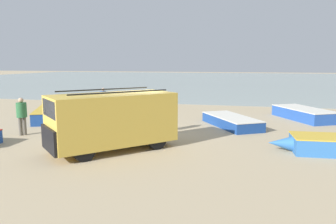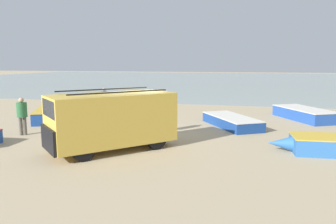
{
  "view_description": "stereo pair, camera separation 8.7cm",
  "coord_description": "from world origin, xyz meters",
  "views": [
    {
      "loc": [
        4.66,
        -13.41,
        3.31
      ],
      "look_at": [
        1.11,
        1.35,
        1.0
      ],
      "focal_mm": 35.0,
      "sensor_mm": 36.0,
      "label": 1
    },
    {
      "loc": [
        4.74,
        -13.39,
        3.31
      ],
      "look_at": [
        1.11,
        1.35,
        1.0
      ],
      "focal_mm": 35.0,
      "sensor_mm": 36.0,
      "label": 2
    }
  ],
  "objects": [
    {
      "name": "fishing_rowboat_1",
      "position": [
        3.87,
        3.79,
        0.26
      ],
      "size": [
        3.38,
        4.62,
        0.53
      ],
      "rotation": [
        0.0,
        0.0,
        2.12
      ],
      "color": "navy",
      "rests_on": "ground_plane"
    },
    {
      "name": "parked_van",
      "position": [
        -0.23,
        -2.11,
        1.19
      ],
      "size": [
        4.59,
        4.7,
        2.29
      ],
      "rotation": [
        0.0,
        0.0,
        3.95
      ],
      "color": "gold",
      "rests_on": "ground_plane"
    },
    {
      "name": "fisherman_1",
      "position": [
        -5.25,
        -0.69,
        1.03
      ],
      "size": [
        0.45,
        0.45,
        1.73
      ],
      "rotation": [
        0.0,
        0.0,
        2.19
      ],
      "color": "#5B564C",
      "rests_on": "ground_plane"
    },
    {
      "name": "fisherman_0",
      "position": [
        -4.63,
        6.73,
        0.97
      ],
      "size": [
        0.43,
        0.43,
        1.62
      ],
      "rotation": [
        0.0,
        0.0,
        1.63
      ],
      "color": "#5B564C",
      "rests_on": "ground_plane"
    },
    {
      "name": "fisherman_2",
      "position": [
        0.57,
        1.27,
        0.99
      ],
      "size": [
        0.44,
        0.44,
        1.66
      ],
      "rotation": [
        0.0,
        0.0,
        2.13
      ],
      "color": "navy",
      "rests_on": "ground_plane"
    },
    {
      "name": "fishing_rowboat_4",
      "position": [
        7.89,
        6.95,
        0.33
      ],
      "size": [
        3.41,
        4.88,
        0.65
      ],
      "rotation": [
        0.0,
        0.0,
        2.06
      ],
      "color": "#234CA3",
      "rests_on": "ground_plane"
    },
    {
      "name": "sea_water",
      "position": [
        0.0,
        52.0,
        0.0
      ],
      "size": [
        120.0,
        80.0,
        0.01
      ],
      "primitive_type": "cube",
      "color": "#99A89E",
      "rests_on": "ground_plane"
    },
    {
      "name": "ground_plane",
      "position": [
        0.0,
        0.0,
        0.0
      ],
      "size": [
        200.0,
        200.0,
        0.0
      ],
      "primitive_type": "plane",
      "color": "tan"
    },
    {
      "name": "fishing_rowboat_0",
      "position": [
        -6.61,
        3.42,
        0.34
      ],
      "size": [
        3.08,
        5.03,
        0.67
      ],
      "rotation": [
        0.0,
        0.0,
        2.02
      ],
      "color": "navy",
      "rests_on": "ground_plane"
    }
  ]
}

